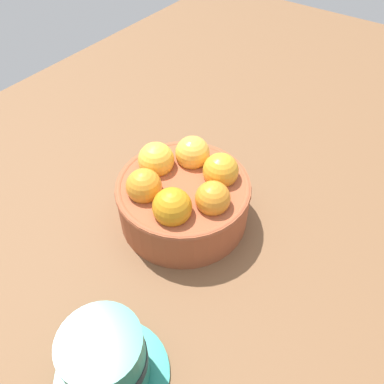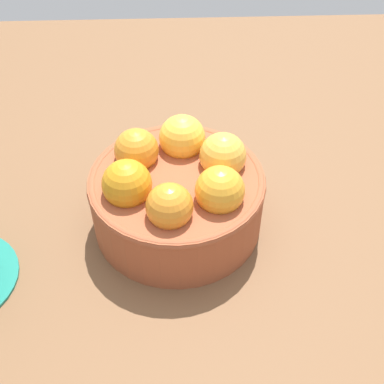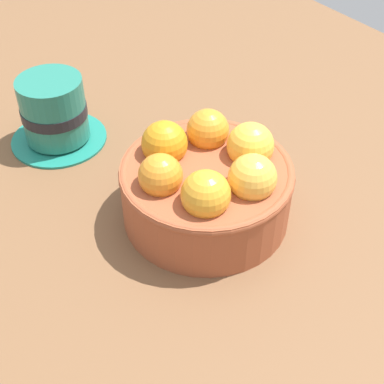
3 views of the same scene
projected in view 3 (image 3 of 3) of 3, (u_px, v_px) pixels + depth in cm
name	position (u px, v px, depth cm)	size (l,w,h in cm)	color
ground_plane	(205.00, 227.00, 58.53)	(156.33, 94.07, 3.70)	brown
terracotta_bowl	(207.00, 183.00, 54.47)	(16.93, 16.93, 9.45)	#9E4C2D
coffee_cup	(54.00, 113.00, 64.28)	(11.25, 11.25, 8.11)	#1C7B69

